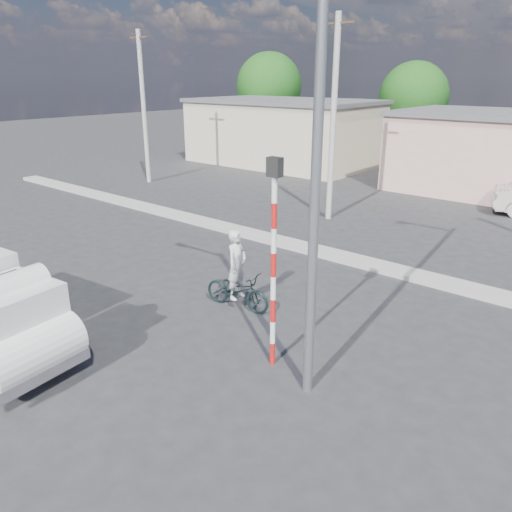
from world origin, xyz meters
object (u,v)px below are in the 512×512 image
Objects in this scene: bicycle at (237,290)px; traffic_pole at (274,248)px; cyclist at (237,275)px; streetlight at (310,128)px.

traffic_pole reaches higher than bicycle.
cyclist is 3.29m from traffic_pole.
cyclist is (0.00, 0.00, 0.42)m from bicycle.
streetlight is at bearing -17.73° from traffic_pole.
streetlight is (3.31, -1.84, 4.46)m from bicycle.
streetlight is at bearing -126.45° from bicycle.
traffic_pole reaches higher than cyclist.
streetlight reaches higher than bicycle.
streetlight is (0.94, -0.30, 2.37)m from traffic_pole.
traffic_pole is at bearing -130.37° from bicycle.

